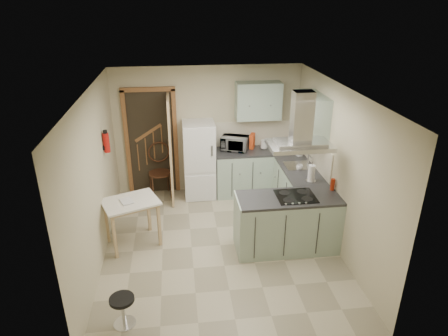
{
  "coord_description": "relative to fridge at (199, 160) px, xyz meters",
  "views": [
    {
      "loc": [
        -0.6,
        -5.33,
        3.7
      ],
      "look_at": [
        0.12,
        0.45,
        1.15
      ],
      "focal_mm": 32.0,
      "sensor_mm": 36.0,
      "label": 1
    }
  ],
  "objects": [
    {
      "name": "fridge",
      "position": [
        0.0,
        0.0,
        0.0
      ],
      "size": [
        0.6,
        0.6,
        1.5
      ],
      "primitive_type": "cube",
      "color": "white",
      "rests_on": "floor"
    },
    {
      "name": "right_wall",
      "position": [
        2.0,
        -1.8,
        0.5
      ],
      "size": [
        0.0,
        4.2,
        4.2
      ],
      "primitive_type": "plane",
      "rotation": [
        1.57,
        0.0,
        -1.57
      ],
      "color": "#BDB493",
      "rests_on": "floor"
    },
    {
      "name": "splashback",
      "position": [
        1.16,
        0.29,
        0.4
      ],
      "size": [
        1.68,
        0.02,
        0.5
      ],
      "primitive_type": "cube",
      "color": "beige",
      "rests_on": "counter_back"
    },
    {
      "name": "microwave",
      "position": [
        0.7,
        0.07,
        0.29
      ],
      "size": [
        0.59,
        0.49,
        0.28
      ],
      "primitive_type": "imported",
      "rotation": [
        0.0,
        0.0,
        -0.37
      ],
      "color": "black",
      "rests_on": "counter_back"
    },
    {
      "name": "sink",
      "position": [
        1.7,
        -0.85,
        0.16
      ],
      "size": [
        0.45,
        0.4,
        0.01
      ],
      "primitive_type": "cube",
      "color": "silver",
      "rests_on": "counter_right"
    },
    {
      "name": "soap_bottle",
      "position": [
        1.86,
        -0.39,
        0.25
      ],
      "size": [
        0.12,
        0.12,
        0.2
      ],
      "primitive_type": "imported",
      "rotation": [
        0.0,
        0.0,
        0.33
      ],
      "color": "silver",
      "rests_on": "counter_right"
    },
    {
      "name": "kettle",
      "position": [
        1.28,
        0.06,
        0.25
      ],
      "size": [
        0.15,
        0.15,
        0.19
      ],
      "primitive_type": "cylinder",
      "rotation": [
        0.0,
        0.0,
        0.16
      ],
      "color": "silver",
      "rests_on": "counter_back"
    },
    {
      "name": "book",
      "position": [
        -1.3,
        -1.62,
        0.07
      ],
      "size": [
        0.25,
        0.29,
        0.11
      ],
      "primitive_type": "imported",
      "rotation": [
        0.0,
        0.0,
        0.41
      ],
      "color": "maroon",
      "rests_on": "drop_leaf_table"
    },
    {
      "name": "counter_back",
      "position": [
        0.86,
        0.0,
        -0.3
      ],
      "size": [
        1.08,
        0.6,
        0.9
      ],
      "primitive_type": "cube",
      "color": "#9EB2A0",
      "rests_on": "floor"
    },
    {
      "name": "cereal_box",
      "position": [
        1.06,
        0.14,
        0.29
      ],
      "size": [
        0.15,
        0.21,
        0.29
      ],
      "primitive_type": "cube",
      "rotation": [
        0.0,
        0.0,
        -0.39
      ],
      "color": "#EC4B1B",
      "rests_on": "counter_back"
    },
    {
      "name": "cup",
      "position": [
        1.68,
        -1.01,
        0.19
      ],
      "size": [
        0.13,
        0.13,
        0.09
      ],
      "primitive_type": "imported",
      "rotation": [
        0.0,
        0.0,
        -0.14
      ],
      "color": "silver",
      "rests_on": "counter_right"
    },
    {
      "name": "left_wall",
      "position": [
        -1.6,
        -1.8,
        0.5
      ],
      "size": [
        0.0,
        4.2,
        4.2
      ],
      "primitive_type": "plane",
      "rotation": [
        1.57,
        0.0,
        1.57
      ],
      "color": "#BDB493",
      "rests_on": "floor"
    },
    {
      "name": "stool",
      "position": [
        -1.15,
        -3.31,
        -0.55
      ],
      "size": [
        0.33,
        0.33,
        0.4
      ],
      "primitive_type": "cylinder",
      "rotation": [
        0.0,
        0.0,
        -0.13
      ],
      "color": "black",
      "rests_on": "floor"
    },
    {
      "name": "extractor_hood",
      "position": [
        1.32,
        -1.98,
        0.97
      ],
      "size": [
        0.9,
        0.55,
        0.1
      ],
      "primitive_type": "cube",
      "color": "silver",
      "rests_on": "ceiling"
    },
    {
      "name": "red_bottle",
      "position": [
        1.95,
        -1.83,
        0.24
      ],
      "size": [
        0.08,
        0.08,
        0.19
      ],
      "primitive_type": "cylinder",
      "rotation": [
        0.0,
        0.0,
        0.16
      ],
      "color": "#9D260D",
      "rests_on": "peninsula"
    },
    {
      "name": "fire_extinguisher",
      "position": [
        -1.54,
        -0.9,
        0.75
      ],
      "size": [
        0.1,
        0.1,
        0.32
      ],
      "primitive_type": "cylinder",
      "color": "#B2140F",
      "rests_on": "left_wall"
    },
    {
      "name": "wall_cabinet_right",
      "position": [
        1.82,
        -0.95,
        1.1
      ],
      "size": [
        0.35,
        0.9,
        0.7
      ],
      "primitive_type": "cube",
      "color": "#9EB2A0",
      "rests_on": "right_wall"
    },
    {
      "name": "hob",
      "position": [
        1.32,
        -1.98,
        0.16
      ],
      "size": [
        0.58,
        0.5,
        0.01
      ],
      "primitive_type": "cube",
      "color": "black",
      "rests_on": "peninsula"
    },
    {
      "name": "doorway",
      "position": [
        -0.9,
        0.27,
        0.3
      ],
      "size": [
        1.1,
        0.12,
        2.1
      ],
      "primitive_type": "cube",
      "color": "brown",
      "rests_on": "floor"
    },
    {
      "name": "peninsula",
      "position": [
        1.22,
        -1.98,
        -0.3
      ],
      "size": [
        1.55,
        0.65,
        0.9
      ],
      "primitive_type": "cube",
      "color": "#9EB2A0",
      "rests_on": "floor"
    },
    {
      "name": "wall_cabinet_back",
      "position": [
        1.15,
        0.12,
        1.1
      ],
      "size": [
        0.85,
        0.35,
        0.7
      ],
      "primitive_type": "cube",
      "color": "#9EB2A0",
      "rests_on": "back_wall"
    },
    {
      "name": "paper_towel",
      "position": [
        1.73,
        -1.48,
        0.29
      ],
      "size": [
        0.12,
        0.12,
        0.29
      ],
      "primitive_type": "cylinder",
      "rotation": [
        0.0,
        0.0,
        0.07
      ],
      "color": "white",
      "rests_on": "counter_right"
    },
    {
      "name": "ceiling",
      "position": [
        0.2,
        -1.8,
        1.75
      ],
      "size": [
        4.2,
        4.2,
        0.0
      ],
      "primitive_type": "plane",
      "rotation": [
        3.14,
        0.0,
        0.0
      ],
      "color": "silver",
      "rests_on": "back_wall"
    },
    {
      "name": "counter_right",
      "position": [
        1.7,
        -0.68,
        -0.3
      ],
      "size": [
        0.6,
        1.95,
        0.9
      ],
      "primitive_type": "cube",
      "color": "#9EB2A0",
      "rests_on": "floor"
    },
    {
      "name": "drop_leaf_table",
      "position": [
        -1.17,
        -1.57,
        -0.36
      ],
      "size": [
        0.99,
        0.88,
        0.77
      ],
      "primitive_type": "cube",
      "rotation": [
        0.0,
        0.0,
        0.38
      ],
      "color": "tan",
      "rests_on": "floor"
    },
    {
      "name": "back_wall",
      "position": [
        0.2,
        0.3,
        0.5
      ],
      "size": [
        3.6,
        0.0,
        3.6
      ],
      "primitive_type": "plane",
      "rotation": [
        1.57,
        0.0,
        0.0
      ],
      "color": "#BDB493",
      "rests_on": "floor"
    },
    {
      "name": "floor",
      "position": [
        0.2,
        -1.8,
        -0.75
      ],
      "size": [
        4.2,
        4.2,
        0.0
      ],
      "primitive_type": "plane",
      "color": "#B3A98B",
      "rests_on": "ground"
    },
    {
      "name": "bentwood_chair",
      "position": [
        -0.77,
        0.05,
        -0.26
      ],
      "size": [
        0.51,
        0.51,
        0.98
      ],
      "primitive_type": "cube",
      "rotation": [
        0.0,
        0.0,
        0.18
      ],
      "color": "#54321C",
      "rests_on": "floor"
    }
  ]
}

